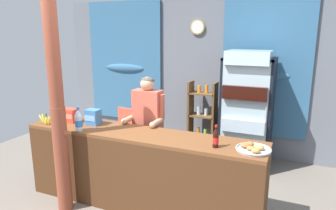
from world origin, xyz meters
name	(u,v)px	position (x,y,z in m)	size (l,w,h in m)	color
ground_plane	(161,183)	(0.00, 1.06, 0.00)	(7.23, 7.23, 0.00)	slate
back_wall_curtained	(196,74)	(-0.03, 2.69, 1.39)	(5.42, 0.22, 2.72)	slate
stall_counter	(136,165)	(0.01, 0.33, 0.59)	(2.99, 0.57, 0.96)	brown
timber_post	(58,112)	(-0.82, 0.00, 1.25)	(0.20, 0.17, 2.60)	brown
drink_fridge	(247,104)	(0.99, 2.18, 1.04)	(0.77, 0.72, 1.88)	black
bottle_shelf_rack	(202,118)	(0.21, 2.34, 0.68)	(0.48, 0.28, 1.32)	brown
plastic_lawn_chair	(123,131)	(-1.01, 1.67, 0.49)	(0.53, 0.53, 0.86)	#E5563D
shopkeeper	(148,119)	(-0.14, 0.95, 0.98)	(0.50, 0.42, 1.57)	#28282D
soda_bottle_water	(79,121)	(-0.72, 0.24, 1.09)	(0.09, 0.09, 0.30)	silver
soda_bottle_cola	(216,138)	(0.96, 0.34, 1.07)	(0.06, 0.06, 0.24)	black
snack_box_biscuit	(93,117)	(-0.71, 0.51, 1.06)	(0.18, 0.15, 0.20)	#3D75B7
snack_box_crackers	(69,115)	(-1.09, 0.49, 1.05)	(0.22, 0.14, 0.18)	#E5422D
pastry_tray	(253,149)	(1.34, 0.40, 0.99)	(0.36, 0.36, 0.07)	#BCBCC1
banana_bunch	(47,120)	(-1.28, 0.27, 1.02)	(0.27, 0.06, 0.16)	#DBCC42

